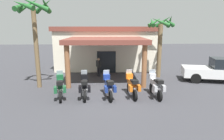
# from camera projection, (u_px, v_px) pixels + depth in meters

# --- Properties ---
(ground_plane) EXTENTS (80.00, 80.00, 0.00)m
(ground_plane) POSITION_uv_depth(u_px,v_px,m) (109.00, 95.00, 12.73)
(ground_plane) COLOR #38383D
(motel_building) EXTENTS (10.86, 11.36, 4.43)m
(motel_building) POSITION_uv_depth(u_px,v_px,m) (106.00, 47.00, 21.19)
(motel_building) COLOR silver
(motel_building) RESTS_ON ground_plane
(motorcycle_green) EXTENTS (0.89, 2.20, 1.61)m
(motorcycle_green) POSITION_uv_depth(u_px,v_px,m) (60.00, 87.00, 12.09)
(motorcycle_green) COLOR black
(motorcycle_green) RESTS_ON ground_plane
(motorcycle_black) EXTENTS (0.74, 2.21, 1.61)m
(motorcycle_black) POSITION_uv_depth(u_px,v_px,m) (85.00, 87.00, 12.19)
(motorcycle_black) COLOR black
(motorcycle_black) RESTS_ON ground_plane
(motorcycle_blue) EXTENTS (0.80, 2.21, 1.61)m
(motorcycle_blue) POSITION_uv_depth(u_px,v_px,m) (109.00, 87.00, 12.17)
(motorcycle_blue) COLOR black
(motorcycle_blue) RESTS_ON ground_plane
(motorcycle_orange) EXTENTS (0.74, 2.21, 1.61)m
(motorcycle_orange) POSITION_uv_depth(u_px,v_px,m) (132.00, 86.00, 12.36)
(motorcycle_orange) COLOR black
(motorcycle_orange) RESTS_ON ground_plane
(motorcycle_silver) EXTENTS (0.72, 2.21, 1.61)m
(motorcycle_silver) POSITION_uv_depth(u_px,v_px,m) (156.00, 86.00, 12.33)
(motorcycle_silver) COLOR black
(motorcycle_silver) RESTS_ON ground_plane
(pedestrian) EXTENTS (0.46, 0.33, 1.67)m
(pedestrian) POSITION_uv_depth(u_px,v_px,m) (99.00, 66.00, 17.53)
(pedestrian) COLOR black
(pedestrian) RESTS_ON ground_plane
(pickup_truck_white) EXTENTS (5.51, 3.11, 1.95)m
(pickup_truck_white) POSITION_uv_depth(u_px,v_px,m) (218.00, 70.00, 15.78)
(pickup_truck_white) COLOR black
(pickup_truck_white) RESTS_ON ground_plane
(palm_tree_roadside) EXTENTS (2.61, 2.66, 6.52)m
(palm_tree_roadside) POSITION_uv_depth(u_px,v_px,m) (34.00, 19.00, 13.43)
(palm_tree_roadside) COLOR brown
(palm_tree_roadside) RESTS_ON ground_plane
(palm_tree_near_portico) EXTENTS (2.24, 2.36, 5.43)m
(palm_tree_near_portico) POSITION_uv_depth(u_px,v_px,m) (161.00, 33.00, 16.65)
(palm_tree_near_portico) COLOR brown
(palm_tree_near_portico) RESTS_ON ground_plane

